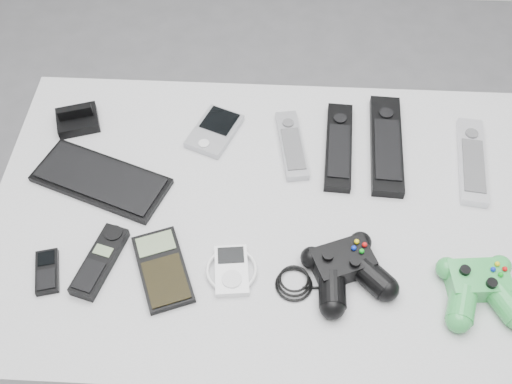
{
  "coord_description": "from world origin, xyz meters",
  "views": [
    {
      "loc": [
        -0.01,
        -0.66,
        1.68
      ],
      "look_at": [
        -0.04,
        0.03,
        0.75
      ],
      "focal_mm": 42.0,
      "sensor_mm": 36.0,
      "label": 1
    }
  ],
  "objects_px": {
    "controller_green": "(480,287)",
    "desk": "(272,229)",
    "pda_keyboard": "(101,180)",
    "pda": "(215,131)",
    "mp3_player": "(232,270)",
    "remote_silver_a": "(292,144)",
    "remote_silver_b": "(472,160)",
    "controller_black": "(346,268)",
    "calculator": "(163,269)",
    "cordless_handset": "(100,261)",
    "remote_black_a": "(339,146)",
    "mobile_phone": "(47,271)",
    "remote_black_b": "(386,144)"
  },
  "relations": [
    {
      "from": "calculator",
      "to": "pda_keyboard",
      "type": "bearing_deg",
      "value": 106.4
    },
    {
      "from": "remote_silver_a",
      "to": "remote_black_a",
      "type": "bearing_deg",
      "value": -9.05
    },
    {
      "from": "cordless_handset",
      "to": "calculator",
      "type": "relative_size",
      "value": 0.92
    },
    {
      "from": "remote_black_a",
      "to": "controller_green",
      "type": "distance_m",
      "value": 0.4
    },
    {
      "from": "desk",
      "to": "remote_black_b",
      "type": "height_order",
      "value": "remote_black_b"
    },
    {
      "from": "pda_keyboard",
      "to": "pda",
      "type": "height_order",
      "value": "pda"
    },
    {
      "from": "remote_black_a",
      "to": "calculator",
      "type": "distance_m",
      "value": 0.45
    },
    {
      "from": "remote_black_b",
      "to": "cordless_handset",
      "type": "bearing_deg",
      "value": -147.29
    },
    {
      "from": "pda_keyboard",
      "to": "controller_black",
      "type": "relative_size",
      "value": 1.07
    },
    {
      "from": "desk",
      "to": "mobile_phone",
      "type": "xyz_separation_m",
      "value": [
        -0.4,
        -0.16,
        0.07
      ]
    },
    {
      "from": "mobile_phone",
      "to": "controller_green",
      "type": "relative_size",
      "value": 0.57
    },
    {
      "from": "remote_silver_a",
      "to": "calculator",
      "type": "height_order",
      "value": "remote_silver_a"
    },
    {
      "from": "pda",
      "to": "mobile_phone",
      "type": "bearing_deg",
      "value": -105.12
    },
    {
      "from": "remote_silver_a",
      "to": "controller_green",
      "type": "distance_m",
      "value": 0.46
    },
    {
      "from": "pda",
      "to": "remote_silver_a",
      "type": "relative_size",
      "value": 0.69
    },
    {
      "from": "remote_black_a",
      "to": "mp3_player",
      "type": "xyz_separation_m",
      "value": [
        -0.2,
        -0.3,
        -0.0
      ]
    },
    {
      "from": "remote_black_b",
      "to": "calculator",
      "type": "height_order",
      "value": "remote_black_b"
    },
    {
      "from": "remote_silver_a",
      "to": "mobile_phone",
      "type": "xyz_separation_m",
      "value": [
        -0.43,
        -0.32,
        -0.0
      ]
    },
    {
      "from": "desk",
      "to": "cordless_handset",
      "type": "bearing_deg",
      "value": -156.38
    },
    {
      "from": "desk",
      "to": "pda",
      "type": "xyz_separation_m",
      "value": [
        -0.13,
        0.19,
        0.07
      ]
    },
    {
      "from": "cordless_handset",
      "to": "mp3_player",
      "type": "relative_size",
      "value": 1.5
    },
    {
      "from": "pda_keyboard",
      "to": "remote_black_a",
      "type": "height_order",
      "value": "remote_black_a"
    },
    {
      "from": "desk",
      "to": "pda_keyboard",
      "type": "distance_m",
      "value": 0.36
    },
    {
      "from": "pda_keyboard",
      "to": "mobile_phone",
      "type": "distance_m",
      "value": 0.22
    },
    {
      "from": "pda",
      "to": "remote_black_b",
      "type": "bearing_deg",
      "value": 18.8
    },
    {
      "from": "desk",
      "to": "remote_silver_a",
      "type": "xyz_separation_m",
      "value": [
        0.03,
        0.16,
        0.07
      ]
    },
    {
      "from": "remote_black_b",
      "to": "controller_green",
      "type": "xyz_separation_m",
      "value": [
        0.13,
        -0.33,
        0.01
      ]
    },
    {
      "from": "calculator",
      "to": "remote_black_b",
      "type": "bearing_deg",
      "value": 15.19
    },
    {
      "from": "remote_black_b",
      "to": "mobile_phone",
      "type": "relative_size",
      "value": 3.01
    },
    {
      "from": "controller_black",
      "to": "controller_green",
      "type": "relative_size",
      "value": 1.63
    },
    {
      "from": "desk",
      "to": "remote_silver_b",
      "type": "bearing_deg",
      "value": 18.97
    },
    {
      "from": "remote_silver_b",
      "to": "pda",
      "type": "bearing_deg",
      "value": -179.42
    },
    {
      "from": "remote_silver_a",
      "to": "controller_green",
      "type": "height_order",
      "value": "controller_green"
    },
    {
      "from": "mp3_player",
      "to": "controller_green",
      "type": "distance_m",
      "value": 0.43
    },
    {
      "from": "desk",
      "to": "mobile_phone",
      "type": "bearing_deg",
      "value": -158.35
    },
    {
      "from": "pda_keyboard",
      "to": "remote_black_a",
      "type": "relative_size",
      "value": 1.16
    },
    {
      "from": "pda",
      "to": "remote_silver_b",
      "type": "xyz_separation_m",
      "value": [
        0.53,
        -0.06,
        0.0
      ]
    },
    {
      "from": "pda_keyboard",
      "to": "calculator",
      "type": "relative_size",
      "value": 1.68
    },
    {
      "from": "remote_silver_b",
      "to": "controller_black",
      "type": "distance_m",
      "value": 0.38
    },
    {
      "from": "controller_green",
      "to": "calculator",
      "type": "bearing_deg",
      "value": 172.77
    },
    {
      "from": "remote_black_b",
      "to": "remote_silver_b",
      "type": "distance_m",
      "value": 0.17
    },
    {
      "from": "pda_keyboard",
      "to": "calculator",
      "type": "height_order",
      "value": "same"
    },
    {
      "from": "mobile_phone",
      "to": "controller_green",
      "type": "bearing_deg",
      "value": -14.91
    },
    {
      "from": "mobile_phone",
      "to": "pda_keyboard",
      "type": "bearing_deg",
      "value": 61.0
    },
    {
      "from": "cordless_handset",
      "to": "controller_green",
      "type": "relative_size",
      "value": 0.96
    },
    {
      "from": "remote_silver_a",
      "to": "controller_green",
      "type": "bearing_deg",
      "value": -53.77
    },
    {
      "from": "controller_green",
      "to": "desk",
      "type": "bearing_deg",
      "value": 150.84
    },
    {
      "from": "calculator",
      "to": "remote_silver_b",
      "type": "bearing_deg",
      "value": 3.74
    },
    {
      "from": "pda",
      "to": "controller_black",
      "type": "relative_size",
      "value": 0.5
    },
    {
      "from": "pda_keyboard",
      "to": "mobile_phone",
      "type": "relative_size",
      "value": 3.06
    }
  ]
}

